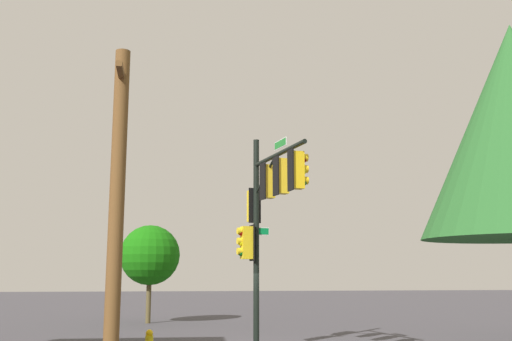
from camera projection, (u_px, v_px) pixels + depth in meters
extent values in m
cylinder|color=black|center=(256.00, 242.00, 19.70)|extent=(0.20, 0.20, 7.12)
cylinder|color=black|center=(278.00, 154.00, 18.31)|extent=(3.92, 1.09, 0.14)
cylinder|color=black|center=(266.00, 175.00, 19.24)|extent=(1.81, 0.52, 1.07)
cube|color=gold|center=(268.00, 182.00, 18.97)|extent=(0.41, 0.43, 1.10)
cube|color=black|center=(263.00, 181.00, 18.90)|extent=(0.43, 0.16, 1.22)
sphere|color=maroon|center=(274.00, 172.00, 19.11)|extent=(0.22, 0.22, 0.22)
cylinder|color=gold|center=(275.00, 170.00, 19.14)|extent=(0.26, 0.20, 0.23)
sphere|color=#FFFC14|center=(274.00, 182.00, 19.05)|extent=(0.22, 0.22, 0.22)
cylinder|color=gold|center=(276.00, 181.00, 19.08)|extent=(0.26, 0.20, 0.23)
sphere|color=#0B621E|center=(274.00, 192.00, 18.99)|extent=(0.22, 0.22, 0.22)
cylinder|color=gold|center=(276.00, 191.00, 19.02)|extent=(0.26, 0.20, 0.23)
cube|color=yellow|center=(282.00, 176.00, 17.92)|extent=(0.40, 0.43, 1.10)
cube|color=black|center=(276.00, 176.00, 17.85)|extent=(0.44, 0.15, 1.22)
sphere|color=maroon|center=(288.00, 166.00, 18.05)|extent=(0.22, 0.22, 0.22)
cylinder|color=yellow|center=(289.00, 164.00, 18.07)|extent=(0.26, 0.19, 0.23)
sphere|color=#FFFC14|center=(288.00, 177.00, 17.99)|extent=(0.22, 0.22, 0.22)
cylinder|color=yellow|center=(289.00, 175.00, 18.02)|extent=(0.26, 0.19, 0.23)
sphere|color=#0B621E|center=(288.00, 187.00, 17.93)|extent=(0.22, 0.22, 0.22)
cylinder|color=yellow|center=(290.00, 186.00, 17.96)|extent=(0.26, 0.19, 0.23)
cube|color=yellow|center=(297.00, 170.00, 16.86)|extent=(0.38, 0.42, 1.10)
cube|color=black|center=(291.00, 170.00, 16.80)|extent=(0.44, 0.12, 1.22)
sphere|color=maroon|center=(303.00, 159.00, 16.98)|extent=(0.22, 0.22, 0.22)
cylinder|color=yellow|center=(305.00, 158.00, 17.00)|extent=(0.25, 0.18, 0.23)
sphere|color=#FFFC14|center=(303.00, 171.00, 16.92)|extent=(0.22, 0.22, 0.22)
cylinder|color=yellow|center=(305.00, 169.00, 16.95)|extent=(0.25, 0.18, 0.23)
sphere|color=#0B621E|center=(303.00, 182.00, 16.86)|extent=(0.22, 0.22, 0.22)
cylinder|color=yellow|center=(305.00, 180.00, 16.89)|extent=(0.25, 0.18, 0.23)
cube|color=yellow|center=(253.00, 206.00, 20.24)|extent=(0.43, 0.40, 1.10)
cube|color=black|center=(255.00, 205.00, 20.06)|extent=(0.14, 0.44, 1.22)
sphere|color=maroon|center=(251.00, 197.00, 20.49)|extent=(0.22, 0.22, 0.22)
cylinder|color=yellow|center=(250.00, 196.00, 20.55)|extent=(0.19, 0.26, 0.23)
sphere|color=#FFFC14|center=(251.00, 207.00, 20.43)|extent=(0.22, 0.22, 0.22)
cylinder|color=yellow|center=(250.00, 205.00, 20.49)|extent=(0.19, 0.26, 0.23)
sphere|color=#0B621E|center=(251.00, 216.00, 20.37)|extent=(0.22, 0.22, 0.22)
cylinder|color=yellow|center=(250.00, 215.00, 20.43)|extent=(0.19, 0.26, 0.23)
cube|color=yellow|center=(247.00, 243.00, 19.58)|extent=(0.40, 0.43, 1.10)
cube|color=black|center=(252.00, 243.00, 19.64)|extent=(0.44, 0.14, 1.22)
sphere|color=maroon|center=(241.00, 233.00, 19.57)|extent=(0.22, 0.22, 0.22)
cylinder|color=yellow|center=(239.00, 231.00, 19.55)|extent=(0.26, 0.19, 0.23)
sphere|color=#FFFC14|center=(241.00, 243.00, 19.51)|extent=(0.22, 0.22, 0.22)
cylinder|color=yellow|center=(239.00, 241.00, 19.50)|extent=(0.26, 0.19, 0.23)
sphere|color=#0B621E|center=(241.00, 253.00, 19.45)|extent=(0.22, 0.22, 0.22)
cylinder|color=yellow|center=(239.00, 251.00, 19.44)|extent=(0.26, 0.19, 0.23)
cube|color=white|center=(280.00, 144.00, 18.18)|extent=(0.92, 0.24, 0.26)
cube|color=#1A7829|center=(280.00, 144.00, 18.18)|extent=(0.88, 0.24, 0.22)
cube|color=white|center=(256.00, 231.00, 19.76)|extent=(0.24, 0.92, 0.26)
cube|color=#097C3A|center=(256.00, 231.00, 19.76)|extent=(0.24, 0.88, 0.22)
cylinder|color=brown|center=(116.00, 219.00, 11.78)|extent=(0.31, 0.31, 7.22)
cube|color=brown|center=(122.00, 78.00, 12.30)|extent=(1.80, 0.20, 0.12)
sphere|color=yellow|center=(149.00, 333.00, 17.50)|extent=(0.22, 0.22, 0.22)
cylinder|color=brown|center=(148.00, 302.00, 29.26)|extent=(0.25, 0.25, 2.11)
sphere|color=#14630B|center=(150.00, 255.00, 29.67)|extent=(3.06, 3.06, 3.06)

